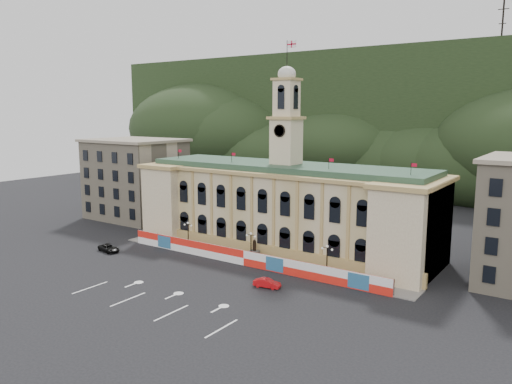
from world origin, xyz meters
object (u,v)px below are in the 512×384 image
Objects in this scene: statue at (254,254)px; lamp_center at (251,244)px; black_suv at (109,248)px; red_sedan at (267,283)px.

lamp_center reaches higher than statue.
lamp_center is 1.02× the size of black_suv.
lamp_center is at bearing -59.07° from black_suv.
black_suv is (-24.82, -10.22, -0.53)m from statue.
black_suv is at bearing -157.62° from statue.
red_sedan is at bearing -47.28° from statue.
black_suv is at bearing 79.95° from red_sedan.
statue is 0.72× the size of lamp_center.
lamp_center is at bearing -90.00° from statue.
black_suv is (-24.82, -9.22, -2.41)m from lamp_center.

